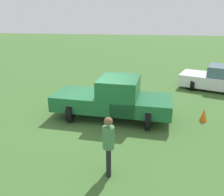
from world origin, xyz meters
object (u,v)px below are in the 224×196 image
pickup_truck (115,98)px  traffic_cone (204,115)px  person_bystander (108,143)px  sedan_near (223,80)px

pickup_truck → traffic_cone: (0.16, -3.74, -0.65)m
pickup_truck → person_bystander: size_ratio=2.90×
sedan_near → person_bystander: (-8.61, 5.41, 0.35)m
person_bystander → pickup_truck: bearing=-94.9°
sedan_near → traffic_cone: 4.99m
sedan_near → person_bystander: 10.18m
pickup_truck → sedan_near: size_ratio=1.03×
pickup_truck → traffic_cone: 3.80m
pickup_truck → sedan_near: (4.72, -5.73, -0.27)m
person_bystander → traffic_cone: 5.36m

